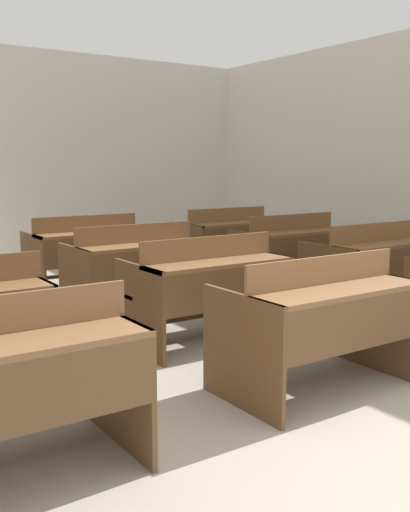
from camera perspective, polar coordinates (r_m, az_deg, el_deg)
The scene contains 10 objects.
wall_back at distance 8.85m, azimuth -16.33°, elevation 9.02°, with size 6.95×0.06×2.98m.
wall_right_with_window at distance 7.88m, azimuth 17.80°, elevation 8.92°, with size 0.06×7.15×2.98m.
bench_front_left at distance 2.80m, azimuth -18.96°, elevation -11.42°, with size 1.20×0.74×0.84m.
bench_front_center at distance 3.76m, azimuth 10.99°, elevation -5.93°, with size 1.20×0.74×0.84m.
bench_second_center at distance 4.67m, azimuth 0.27°, elevation -2.91°, with size 1.20×0.74×0.84m.
bench_second_right at distance 5.93m, azimuth 15.72°, elevation -0.74°, with size 1.20×0.74×0.84m.
bench_third_center at distance 5.65m, azimuth -6.65°, elevation -0.93°, with size 1.20×0.74×0.84m.
bench_third_right at distance 6.78m, azimuth 8.20°, elevation 0.65°, with size 1.20×0.74×0.84m.
bench_back_center at distance 6.70m, azimuth -11.23°, elevation 0.48°, with size 1.20×0.74×0.84m.
bench_back_right at distance 7.68m, azimuth 2.11°, elevation 1.68°, with size 1.20×0.74×0.84m.
Camera 1 is at (-2.74, -1.23, 1.39)m, focal length 42.00 mm.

